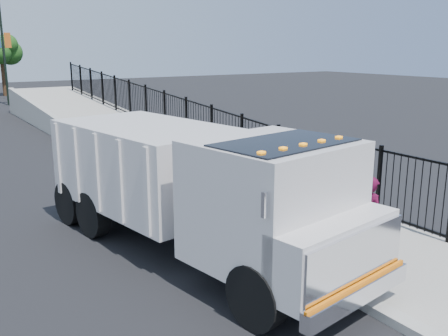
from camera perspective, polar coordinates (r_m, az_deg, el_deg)
ground at (r=10.99m, az=4.66°, el=-9.49°), size 120.00×120.00×0.00m
sidewalk at (r=10.95m, az=19.41°, el=-10.01°), size 3.55×12.00×0.12m
curb at (r=9.60m, az=12.11°, el=-12.82°), size 0.30×12.00×0.16m
ramp at (r=25.75m, az=-13.50°, el=3.65°), size 3.95×24.06×3.19m
iron_fence at (r=22.49m, az=-6.75°, el=4.85°), size 0.10×28.00×1.80m
truck at (r=10.29m, az=-3.03°, el=-1.76°), size 3.89×8.50×2.81m
worker at (r=10.57m, az=16.31°, el=-5.38°), size 0.44×0.64×1.68m
debris at (r=11.52m, az=8.69°, el=-7.56°), size 0.40×0.40×0.10m
tree_1 at (r=49.65m, az=-24.13°, el=12.02°), size 2.04×2.04×5.02m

